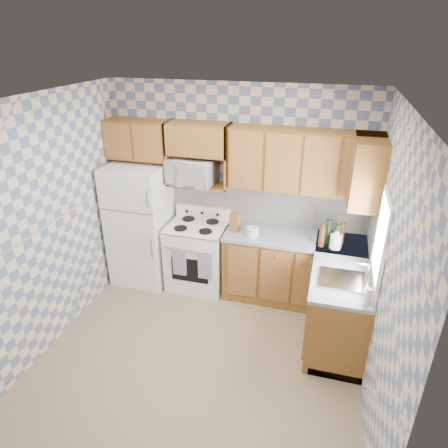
{
  "coord_description": "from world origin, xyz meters",
  "views": [
    {
      "loc": [
        1.15,
        -3.18,
        3.22
      ],
      "look_at": [
        0.05,
        0.75,
        1.25
      ],
      "focal_mm": 32.0,
      "sensor_mm": 36.0,
      "label": 1
    }
  ],
  "objects_px": {
    "refrigerator": "(141,224)",
    "stove_body": "(198,256)",
    "microwave": "(192,172)",
    "electric_kettle": "(336,241)"
  },
  "relations": [
    {
      "from": "refrigerator",
      "to": "microwave",
      "type": "distance_m",
      "value": 1.07
    },
    {
      "from": "refrigerator",
      "to": "stove_body",
      "type": "distance_m",
      "value": 0.89
    },
    {
      "from": "stove_body",
      "to": "microwave",
      "type": "height_order",
      "value": "microwave"
    },
    {
      "from": "electric_kettle",
      "to": "stove_body",
      "type": "bearing_deg",
      "value": 175.4
    },
    {
      "from": "microwave",
      "to": "electric_kettle",
      "type": "xyz_separation_m",
      "value": [
        1.86,
        -0.26,
        -0.61
      ]
    },
    {
      "from": "refrigerator",
      "to": "electric_kettle",
      "type": "height_order",
      "value": "refrigerator"
    },
    {
      "from": "refrigerator",
      "to": "electric_kettle",
      "type": "distance_m",
      "value": 2.59
    },
    {
      "from": "stove_body",
      "to": "electric_kettle",
      "type": "height_order",
      "value": "electric_kettle"
    },
    {
      "from": "refrigerator",
      "to": "stove_body",
      "type": "xyz_separation_m",
      "value": [
        0.8,
        0.03,
        -0.39
      ]
    },
    {
      "from": "stove_body",
      "to": "microwave",
      "type": "bearing_deg",
      "value": 125.87
    }
  ]
}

